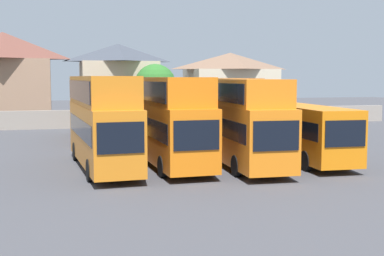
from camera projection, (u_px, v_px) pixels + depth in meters
name	position (u px, v px, depth m)	size (l,w,h in m)	color
ground	(150.00, 133.00, 47.68)	(140.00, 140.00, 0.00)	#424247
depot_boundary_wall	(139.00, 118.00, 53.29)	(56.00, 0.50, 1.80)	gray
bus_1	(102.00, 117.00, 28.73)	(3.09, 11.14, 5.08)	orange
bus_2	(169.00, 116.00, 29.64)	(2.88, 10.63, 5.03)	orange
bus_3	(237.00, 116.00, 30.32)	(3.04, 12.13, 4.92)	orange
bus_4	(302.00, 129.00, 31.37)	(2.91, 10.42, 3.34)	orange
bus_5	(90.00, 116.00, 42.36)	(2.54, 10.52, 3.37)	orange
bus_6	(141.00, 115.00, 43.27)	(3.39, 10.89, 3.27)	orange
bus_7	(188.00, 114.00, 44.29)	(3.26, 10.67, 3.35)	orange
bus_8	(232.00, 103.00, 44.96)	(3.37, 11.17, 4.93)	orange
house_terrace_left	(4.00, 77.00, 57.01)	(10.26, 6.71, 9.88)	#9E7A60
house_terrace_centre	(118.00, 82.00, 60.27)	(8.82, 7.64, 8.81)	#C6B293
house_terrace_right	(230.00, 85.00, 64.90)	(10.68, 8.12, 8.00)	beige
tree_left_of_lot	(155.00, 85.00, 55.92)	(4.43, 4.43, 6.43)	brown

